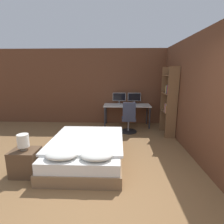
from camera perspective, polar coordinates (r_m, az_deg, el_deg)
ground_plane at (r=2.79m, az=0.69°, el=-29.04°), size 20.00×20.00×0.00m
wall_back at (r=6.45m, az=1.74°, el=8.12°), size 12.00×0.06×2.70m
wall_side_right at (r=3.99m, az=27.30°, el=3.98°), size 0.06×12.00×2.70m
bed at (r=3.84m, az=-8.25°, el=-12.31°), size 1.52×1.97×0.55m
nightstand at (r=3.71m, az=-26.37°, el=-14.50°), size 0.48×0.40×0.49m
bedside_lamp at (r=3.55m, az=-27.04°, el=-8.38°), size 0.20×0.20×0.30m
desk at (r=6.13m, az=4.89°, el=1.57°), size 1.61×0.69×0.77m
monitor_left at (r=6.31m, az=2.38°, el=4.79°), size 0.47×0.16×0.39m
monitor_right at (r=6.34m, az=7.30°, el=4.73°), size 0.47×0.16×0.39m
keyboard at (r=5.88m, az=5.02°, el=2.02°), size 0.42×0.13×0.02m
computer_mouse at (r=5.90m, az=7.91°, el=2.07°), size 0.07×0.05×0.04m
office_chair at (r=5.52m, az=5.47°, el=-2.90°), size 0.52×0.52×0.99m
bookshelf at (r=5.40m, az=18.26°, el=3.99°), size 0.30×0.73×2.03m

